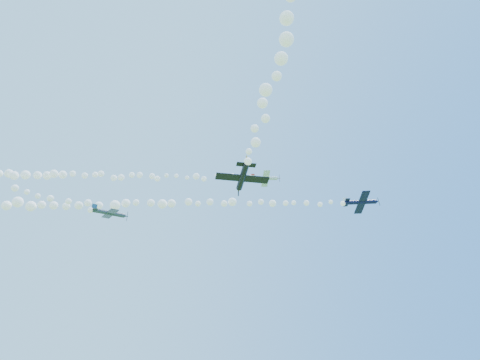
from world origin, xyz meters
name	(u,v)px	position (x,y,z in m)	size (l,w,h in m)	color
plane_white	(265,178)	(13.59, 6.96, 55.60)	(6.62, 6.99, 1.89)	silver
smoke_trail_white	(103,176)	(-19.84, 20.79, 55.29)	(63.34, 27.65, 2.87)	white
plane_navy	(362,202)	(29.56, -4.26, 46.91)	(7.31, 7.73, 2.01)	#0B0D33
smoke_trail_navy	(168,203)	(-6.37, 12.40, 46.70)	(68.05, 33.01, 2.93)	white
plane_grey	(110,213)	(-17.19, 11.55, 41.10)	(6.93, 7.07, 2.36)	#353C4D
plane_black	(242,177)	(-2.21, -14.56, 36.35)	(7.83, 7.39, 2.00)	black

